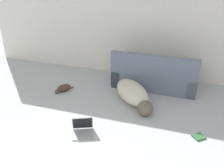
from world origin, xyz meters
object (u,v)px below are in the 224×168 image
dog (133,93)px  laptop_open (83,128)px  cat (63,88)px  couch (155,76)px  book_green (199,137)px

dog → laptop_open: (-0.53, -1.27, -0.10)m
cat → laptop_open: size_ratio=1.01×
couch → dog: (-0.29, -0.83, -0.08)m
couch → laptop_open: (-0.82, -2.10, -0.18)m
dog → book_green: dog is taller
laptop_open → couch: bearing=44.0°
cat → laptop_open: 1.62m
dog → cat: size_ratio=2.92×
dog → cat: (-1.56, -0.02, -0.11)m
cat → laptop_open: bearing=67.9°
couch → laptop_open: bearing=69.3°
dog → book_green: size_ratio=5.60×
cat → laptop_open: (1.03, -1.25, 0.01)m
cat → couch: bearing=143.1°
dog → couch: bearing=122.6°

